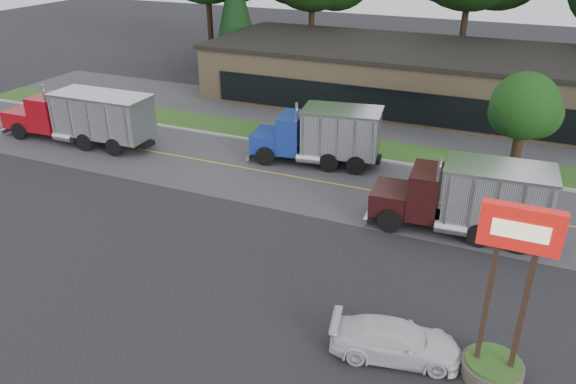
% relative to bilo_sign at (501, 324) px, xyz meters
% --- Properties ---
extents(ground, '(140.00, 140.00, 0.00)m').
position_rel_bilo_sign_xyz_m(ground, '(-10.50, 2.50, -2.02)').
color(ground, '#2E2E32').
rests_on(ground, ground).
extents(road, '(60.00, 8.00, 0.02)m').
position_rel_bilo_sign_xyz_m(road, '(-10.50, 11.50, -2.02)').
color(road, '#525257').
rests_on(road, ground).
extents(center_line, '(60.00, 0.12, 0.01)m').
position_rel_bilo_sign_xyz_m(center_line, '(-10.50, 11.50, -2.02)').
color(center_line, gold).
rests_on(center_line, ground).
extents(curb, '(60.00, 0.30, 0.12)m').
position_rel_bilo_sign_xyz_m(curb, '(-10.50, 15.70, -2.02)').
color(curb, '#9E9E99').
rests_on(curb, ground).
extents(grass_verge, '(60.00, 3.40, 0.03)m').
position_rel_bilo_sign_xyz_m(grass_verge, '(-10.50, 17.50, -2.02)').
color(grass_verge, '#31581E').
rests_on(grass_verge, ground).
extents(far_parking, '(60.00, 7.00, 0.02)m').
position_rel_bilo_sign_xyz_m(far_parking, '(-10.50, 22.50, -2.02)').
color(far_parking, '#525257').
rests_on(far_parking, ground).
extents(strip_mall, '(32.00, 12.00, 4.00)m').
position_rel_bilo_sign_xyz_m(strip_mall, '(-8.50, 28.50, -0.02)').
color(strip_mall, '#A08762').
rests_on(strip_mall, ground).
extents(bilo_sign, '(2.20, 1.90, 5.95)m').
position_rel_bilo_sign_xyz_m(bilo_sign, '(0.00, 0.00, 0.00)').
color(bilo_sign, '#6B6054').
rests_on(bilo_sign, ground).
extents(evergreen_left, '(4.52, 4.52, 10.28)m').
position_rel_bilo_sign_xyz_m(evergreen_left, '(-26.50, 32.50, 3.62)').
color(evergreen_left, '#382619').
rests_on(evergreen_left, ground).
extents(tree_verge, '(3.95, 3.72, 5.64)m').
position_rel_bilo_sign_xyz_m(tree_verge, '(-0.44, 17.55, 1.56)').
color(tree_verge, '#382619').
rests_on(tree_verge, ground).
extents(dump_truck_red, '(10.81, 2.88, 3.36)m').
position_rel_bilo_sign_xyz_m(dump_truck_red, '(-25.85, 11.11, -0.21)').
color(dump_truck_red, black).
rests_on(dump_truck_red, ground).
extents(dump_truck_blue, '(7.72, 3.69, 3.36)m').
position_rel_bilo_sign_xyz_m(dump_truck_blue, '(-10.86, 14.03, -0.22)').
color(dump_truck_blue, black).
rests_on(dump_truck_blue, ground).
extents(dump_truck_maroon, '(7.97, 3.16, 3.36)m').
position_rel_bilo_sign_xyz_m(dump_truck_maroon, '(-2.01, 9.02, -0.22)').
color(dump_truck_maroon, black).
rests_on(dump_truck_maroon, ground).
extents(rally_car, '(4.48, 2.52, 1.23)m').
position_rel_bilo_sign_xyz_m(rally_car, '(-3.00, -0.33, -1.41)').
color(rally_car, white).
rests_on(rally_car, ground).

